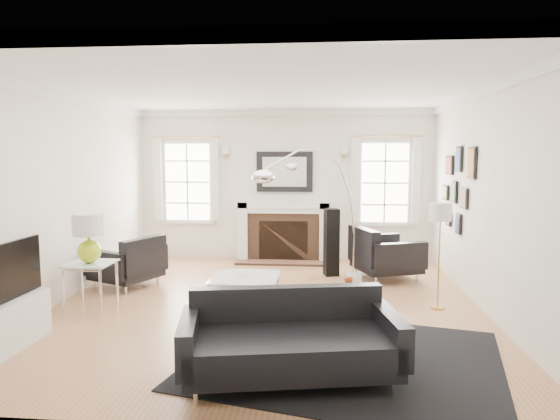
# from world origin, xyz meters

# --- Properties ---
(floor) EXTENTS (6.00, 6.00, 0.00)m
(floor) POSITION_xyz_m (0.00, 0.00, 0.00)
(floor) COLOR #AD7348
(floor) RESTS_ON ground
(back_wall) EXTENTS (5.50, 0.04, 2.80)m
(back_wall) POSITION_xyz_m (0.00, 3.00, 1.40)
(back_wall) COLOR white
(back_wall) RESTS_ON floor
(front_wall) EXTENTS (5.50, 0.04, 2.80)m
(front_wall) POSITION_xyz_m (0.00, -3.00, 1.40)
(front_wall) COLOR white
(front_wall) RESTS_ON floor
(left_wall) EXTENTS (0.04, 6.00, 2.80)m
(left_wall) POSITION_xyz_m (-2.75, 0.00, 1.40)
(left_wall) COLOR white
(left_wall) RESTS_ON floor
(right_wall) EXTENTS (0.04, 6.00, 2.80)m
(right_wall) POSITION_xyz_m (2.75, 0.00, 1.40)
(right_wall) COLOR white
(right_wall) RESTS_ON floor
(ceiling) EXTENTS (5.50, 6.00, 0.02)m
(ceiling) POSITION_xyz_m (0.00, 0.00, 2.80)
(ceiling) COLOR white
(ceiling) RESTS_ON back_wall
(crown_molding) EXTENTS (5.50, 6.00, 0.12)m
(crown_molding) POSITION_xyz_m (0.00, 0.00, 2.74)
(crown_molding) COLOR white
(crown_molding) RESTS_ON back_wall
(fireplace) EXTENTS (1.70, 0.69, 1.11)m
(fireplace) POSITION_xyz_m (0.00, 2.79, 0.54)
(fireplace) COLOR white
(fireplace) RESTS_ON floor
(mantel_mirror) EXTENTS (1.05, 0.07, 0.75)m
(mantel_mirror) POSITION_xyz_m (0.00, 2.95, 1.65)
(mantel_mirror) COLOR black
(mantel_mirror) RESTS_ON back_wall
(window_left) EXTENTS (1.24, 0.15, 1.62)m
(window_left) POSITION_xyz_m (-1.85, 2.95, 1.46)
(window_left) COLOR white
(window_left) RESTS_ON back_wall
(window_right) EXTENTS (1.24, 0.15, 1.62)m
(window_right) POSITION_xyz_m (1.85, 2.95, 1.46)
(window_right) COLOR white
(window_right) RESTS_ON back_wall
(gallery_wall) EXTENTS (0.04, 1.73, 1.29)m
(gallery_wall) POSITION_xyz_m (2.72, 1.30, 1.53)
(gallery_wall) COLOR black
(gallery_wall) RESTS_ON right_wall
(tv_unit) EXTENTS (0.35, 1.00, 1.09)m
(tv_unit) POSITION_xyz_m (-2.44, -1.70, 0.33)
(tv_unit) COLOR white
(tv_unit) RESTS_ON floor
(area_rug) EXTENTS (3.29, 2.94, 0.01)m
(area_rug) POSITION_xyz_m (0.97, -1.69, 0.01)
(area_rug) COLOR black
(area_rug) RESTS_ON floor
(sofa) EXTENTS (2.01, 1.19, 0.61)m
(sofa) POSITION_xyz_m (0.45, -2.14, 0.33)
(sofa) COLOR black
(sofa) RESTS_ON floor
(armchair_left) EXTENTS (1.13, 1.18, 0.63)m
(armchair_left) POSITION_xyz_m (-2.14, 0.72, 0.35)
(armchair_left) COLOR black
(armchair_left) RESTS_ON floor
(armchair_right) EXTENTS (1.18, 1.25, 0.68)m
(armchair_right) POSITION_xyz_m (1.67, 1.54, 0.38)
(armchair_right) COLOR black
(armchair_right) RESTS_ON floor
(coffee_table) EXTENTS (0.86, 0.86, 0.38)m
(coffee_table) POSITION_xyz_m (-0.28, -0.05, 0.35)
(coffee_table) COLOR silver
(coffee_table) RESTS_ON floor
(side_table_left) EXTENTS (0.56, 0.56, 0.61)m
(side_table_left) POSITION_xyz_m (-2.19, -0.43, 0.50)
(side_table_left) COLOR silver
(side_table_left) RESTS_ON floor
(nesting_table) EXTENTS (0.51, 0.43, 0.56)m
(nesting_table) POSITION_xyz_m (0.99, -1.45, 0.44)
(nesting_table) COLOR silver
(nesting_table) RESTS_ON floor
(gourd_lamp) EXTENTS (0.39, 0.39, 0.62)m
(gourd_lamp) POSITION_xyz_m (-2.19, -0.43, 0.97)
(gourd_lamp) COLOR #B3D21A
(gourd_lamp) RESTS_ON side_table_left
(orange_vase) EXTENTS (0.12, 0.12, 0.18)m
(orange_vase) POSITION_xyz_m (0.99, -1.45, 0.66)
(orange_vase) COLOR #B14516
(orange_vase) RESTS_ON nesting_table
(arc_floor_lamp) EXTENTS (1.50, 1.39, 2.12)m
(arc_floor_lamp) POSITION_xyz_m (0.57, 0.58, 1.15)
(arc_floor_lamp) COLOR silver
(arc_floor_lamp) RESTS_ON floor
(stick_floor_lamp) EXTENTS (0.28, 0.28, 1.36)m
(stick_floor_lamp) POSITION_xyz_m (2.20, 0.02, 1.18)
(stick_floor_lamp) COLOR gold
(stick_floor_lamp) RESTS_ON floor
(speaker_tower) EXTENTS (0.27, 0.27, 1.09)m
(speaker_tower) POSITION_xyz_m (0.87, 1.70, 0.55)
(speaker_tower) COLOR black
(speaker_tower) RESTS_ON floor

